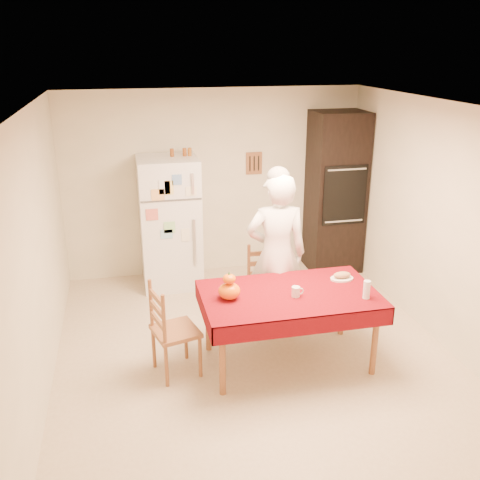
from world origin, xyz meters
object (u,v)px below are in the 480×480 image
object	(u,v)px
oven_cabinet	(336,193)
chair_left	(169,327)
pumpkin_lower	(229,291)
bread_plate	(342,279)
wine_glass	(367,290)
refrigerator	(170,223)
chair_far	(266,284)
coffee_mug	(296,292)
seated_woman	(276,255)
dining_table	(289,299)

from	to	relation	value
oven_cabinet	chair_left	bearing A→B (deg)	-139.52
pumpkin_lower	bread_plate	bearing A→B (deg)	8.32
oven_cabinet	wine_glass	xyz separation A→B (m)	(-0.67, -2.44, -0.25)
refrigerator	chair_far	size ratio (longest dim) A/B	1.79
coffee_mug	oven_cabinet	bearing A→B (deg)	60.03
chair_left	pumpkin_lower	size ratio (longest dim) A/B	4.52
pumpkin_lower	wine_glass	size ratio (longest dim) A/B	1.19
oven_cabinet	bread_plate	distance (m)	2.15
refrigerator	chair_far	distance (m)	1.69
oven_cabinet	wine_glass	bearing A→B (deg)	-105.29
oven_cabinet	chair_far	xyz separation A→B (m)	(-1.36, -1.42, -0.59)
wine_glass	chair_left	bearing A→B (deg)	170.70
chair_far	bread_plate	xyz separation A→B (m)	(0.64, -0.58, 0.26)
chair_left	bread_plate	bearing A→B (deg)	-100.17
chair_left	chair_far	bearing A→B (deg)	-72.65
chair_left	bread_plate	distance (m)	1.81
oven_cabinet	wine_glass	world-z (taller)	oven_cabinet
chair_left	seated_woman	distance (m)	1.42
oven_cabinet	coffee_mug	bearing A→B (deg)	-119.97
oven_cabinet	chair_far	bearing A→B (deg)	-133.80
pumpkin_lower	chair_far	bearing A→B (deg)	52.83
seated_woman	bread_plate	bearing A→B (deg)	146.32
oven_cabinet	chair_far	distance (m)	2.05
dining_table	seated_woman	distance (m)	0.68
oven_cabinet	chair_far	world-z (taller)	oven_cabinet
refrigerator	oven_cabinet	world-z (taller)	oven_cabinet
chair_far	seated_woman	bearing A→B (deg)	-54.71
chair_far	wine_glass	world-z (taller)	chair_far
oven_cabinet	chair_far	size ratio (longest dim) A/B	2.32
refrigerator	dining_table	xyz separation A→B (m)	(0.94, -2.14, -0.16)
seated_woman	coffee_mug	size ratio (longest dim) A/B	18.02
refrigerator	seated_woman	world-z (taller)	seated_woman
dining_table	pumpkin_lower	world-z (taller)	pumpkin_lower
refrigerator	dining_table	size ratio (longest dim) A/B	1.00
oven_cabinet	bread_plate	world-z (taller)	oven_cabinet
oven_cabinet	coffee_mug	size ratio (longest dim) A/B	22.00
oven_cabinet	dining_table	world-z (taller)	oven_cabinet
dining_table	refrigerator	bearing A→B (deg)	113.69
chair_left	pumpkin_lower	xyz separation A→B (m)	(0.58, -0.03, 0.33)
seated_woman	coffee_mug	world-z (taller)	seated_woman
wine_glass	seated_woman	bearing A→B (deg)	124.26
seated_woman	pumpkin_lower	size ratio (longest dim) A/B	8.57
chair_far	coffee_mug	xyz separation A→B (m)	(0.05, -0.85, 0.30)
coffee_mug	wine_glass	bearing A→B (deg)	-15.34
coffee_mug	pumpkin_lower	distance (m)	0.63
refrigerator	seated_woman	bearing A→B (deg)	-56.30
dining_table	wine_glass	xyz separation A→B (m)	(0.67, -0.26, 0.16)
chair_left	pumpkin_lower	distance (m)	0.67
chair_left	wine_glass	xyz separation A→B (m)	(1.84, -0.30, 0.34)
bread_plate	pumpkin_lower	bearing A→B (deg)	-171.68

